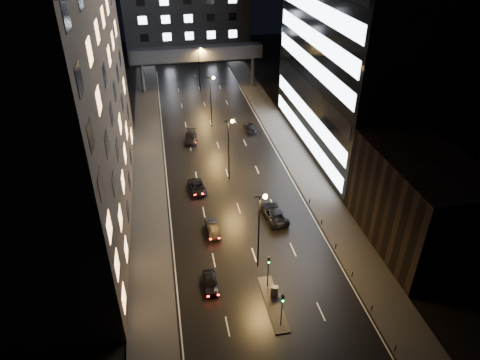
{
  "coord_description": "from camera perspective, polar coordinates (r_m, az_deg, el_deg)",
  "views": [
    {
      "loc": [
        -9.3,
        -28.68,
        35.64
      ],
      "look_at": [
        0.41,
        21.13,
        4.0
      ],
      "focal_mm": 32.0,
      "sensor_mm": 36.0,
      "label": 1
    }
  ],
  "objects": [
    {
      "name": "sidewalk_right",
      "position": [
        76.13,
        6.97,
        3.84
      ],
      "size": [
        5.0,
        110.0,
        0.15
      ],
      "primitive_type": "cube",
      "color": "#383533",
      "rests_on": "ground"
    },
    {
      "name": "building_right_glass",
      "position": [
        74.38,
        17.78,
        20.39
      ],
      "size": [
        20.0,
        36.0,
        45.0
      ],
      "primitive_type": "cube",
      "color": "black",
      "rests_on": "ground"
    },
    {
      "name": "car_toward_b",
      "position": [
        83.06,
        1.33,
        7.04
      ],
      "size": [
        1.91,
        4.65,
        1.35
      ],
      "primitive_type": "imported",
      "rotation": [
        0.0,
        0.0,
        3.14
      ],
      "color": "black",
      "rests_on": "ground"
    },
    {
      "name": "building_right_low",
      "position": [
        56.19,
        22.58,
        -2.67
      ],
      "size": [
        10.0,
        18.0,
        12.0
      ],
      "primitive_type": "cube",
      "color": "black",
      "rests_on": "ground"
    },
    {
      "name": "car_away_d",
      "position": [
        79.27,
        -6.54,
        5.62
      ],
      "size": [
        2.69,
        5.44,
        1.52
      ],
      "primitive_type": "imported",
      "rotation": [
        0.0,
        0.0,
        -0.11
      ],
      "color": "black",
      "rests_on": "ground"
    },
    {
      "name": "ground",
      "position": [
        77.94,
        -2.96,
        4.69
      ],
      "size": [
        160.0,
        160.0,
        0.0
      ],
      "primitive_type": "plane",
      "color": "black",
      "rests_on": "ground"
    },
    {
      "name": "skybridge",
      "position": [
        102.81,
        -5.67,
        16.4
      ],
      "size": [
        30.0,
        3.0,
        10.0
      ],
      "color": "#333335",
      "rests_on": "ground"
    },
    {
      "name": "streetlight_far",
      "position": [
        101.42,
        -5.4,
        15.11
      ],
      "size": [
        1.45,
        0.5,
        10.15
      ],
      "color": "black",
      "rests_on": "ground"
    },
    {
      "name": "sidewalk_left",
      "position": [
        73.01,
        -12.12,
        2.02
      ],
      "size": [
        5.0,
        110.0,
        0.15
      ],
      "primitive_type": "cube",
      "color": "#383533",
      "rests_on": "ground"
    },
    {
      "name": "streetlight_mid_a",
      "position": [
        64.43,
        -1.39,
        5.04
      ],
      "size": [
        1.45,
        0.5,
        10.15
      ],
      "color": "black",
      "rests_on": "ground"
    },
    {
      "name": "utility_cabinet",
      "position": [
        48.13,
        4.62,
        -14.55
      ],
      "size": [
        0.91,
        0.81,
        1.33
      ],
      "primitive_type": "cube",
      "rotation": [
        0.0,
        0.0,
        -0.42
      ],
      "color": "#4B4A4D",
      "rests_on": "median_island"
    },
    {
      "name": "median_island",
      "position": [
        47.94,
        4.42,
        -16.07
      ],
      "size": [
        1.6,
        8.0,
        0.15
      ],
      "primitive_type": "cube",
      "color": "#383533",
      "rests_on": "ground"
    },
    {
      "name": "streetlight_near",
      "position": [
        47.8,
        2.73,
        -5.67
      ],
      "size": [
        1.45,
        0.5,
        10.15
      ],
      "color": "black",
      "rests_on": "ground"
    },
    {
      "name": "building_far",
      "position": [
        129.11,
        -7.22,
        21.39
      ],
      "size": [
        34.0,
        14.0,
        25.0
      ],
      "primitive_type": "cube",
      "color": "#333335",
      "rests_on": "ground"
    },
    {
      "name": "car_away_a",
      "position": [
        49.24,
        -3.93,
        -13.42
      ],
      "size": [
        1.62,
        3.9,
        1.32
      ],
      "primitive_type": "imported",
      "rotation": [
        0.0,
        0.0,
        0.02
      ],
      "color": "black",
      "rests_on": "ground"
    },
    {
      "name": "car_toward_a",
      "position": [
        58.82,
        4.51,
        -4.47
      ],
      "size": [
        3.31,
        6.12,
        1.63
      ],
      "primitive_type": "imported",
      "rotation": [
        0.0,
        0.0,
        3.25
      ],
      "color": "black",
      "rests_on": "ground"
    },
    {
      "name": "car_away_b",
      "position": [
        56.33,
        -3.67,
        -6.5
      ],
      "size": [
        1.73,
        4.23,
        1.36
      ],
      "primitive_type": "imported",
      "rotation": [
        0.0,
        0.0,
        0.07
      ],
      "color": "black",
      "rests_on": "ground"
    },
    {
      "name": "streetlight_mid_b",
      "position": [
        82.58,
        -3.81,
        11.21
      ],
      "size": [
        1.45,
        0.5,
        10.15
      ],
      "color": "black",
      "rests_on": "ground"
    },
    {
      "name": "bollard_row",
      "position": [
        53.45,
        13.65,
        -10.37
      ],
      "size": [
        0.12,
        25.12,
        0.9
      ],
      "color": "black",
      "rests_on": "ground"
    },
    {
      "name": "building_left",
      "position": [
        56.52,
        -24.73,
        13.04
      ],
      "size": [
        15.0,
        48.0,
        40.0
      ],
      "primitive_type": "cube",
      "color": "#2D2319",
      "rests_on": "ground"
    },
    {
      "name": "car_away_c",
      "position": [
        64.75,
        -5.72,
        -0.94
      ],
      "size": [
        2.79,
        4.95,
        1.31
      ],
      "primitive_type": "imported",
      "rotation": [
        0.0,
        0.0,
        0.14
      ],
      "color": "black",
      "rests_on": "ground"
    },
    {
      "name": "traffic_signal_near",
      "position": [
        47.46,
        3.79,
        -11.45
      ],
      "size": [
        0.28,
        0.34,
        4.4
      ],
      "color": "black",
      "rests_on": "median_island"
    },
    {
      "name": "traffic_signal_far",
      "position": [
        43.79,
        5.63,
        -16.28
      ],
      "size": [
        0.28,
        0.34,
        4.4
      ],
      "color": "black",
      "rests_on": "median_island"
    }
  ]
}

